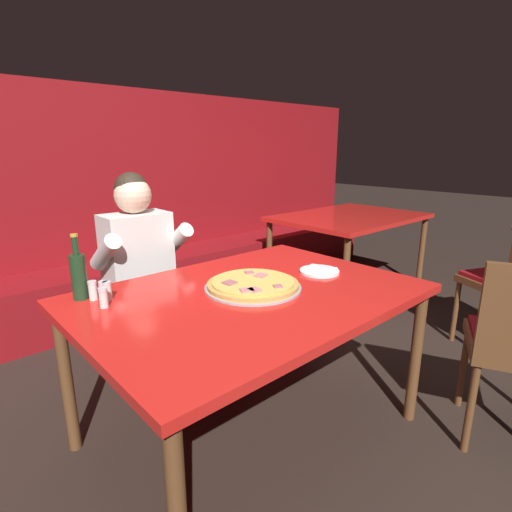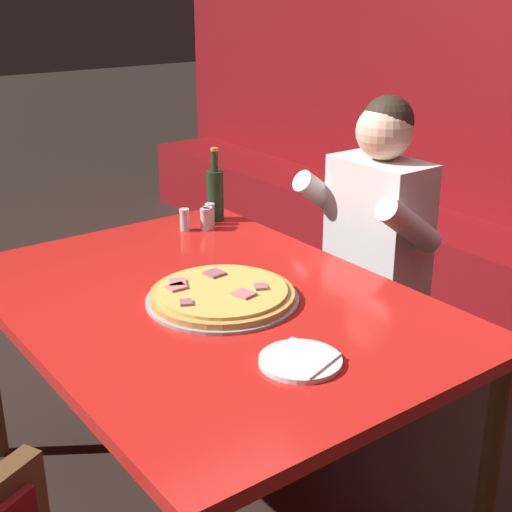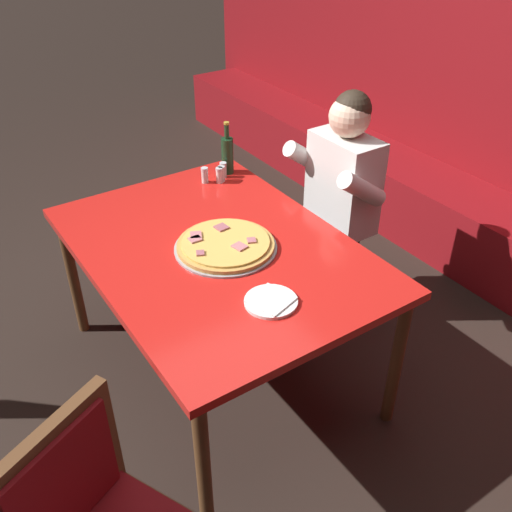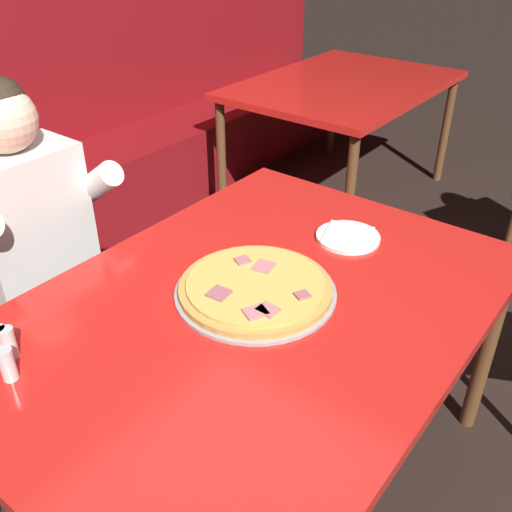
{
  "view_description": "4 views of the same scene",
  "coord_description": "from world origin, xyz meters",
  "px_view_note": "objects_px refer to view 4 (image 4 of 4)",
  "views": [
    {
      "loc": [
        -1.14,
        -1.31,
        1.41
      ],
      "look_at": [
        0.14,
        0.12,
        0.89
      ],
      "focal_mm": 28.0,
      "sensor_mm": 36.0,
      "label": 1
    },
    {
      "loc": [
        1.65,
        -1.05,
        1.66
      ],
      "look_at": [
        -0.06,
        0.23,
        0.83
      ],
      "focal_mm": 50.0,
      "sensor_mm": 36.0,
      "label": 2
    },
    {
      "loc": [
        1.87,
        -1.04,
        2.16
      ],
      "look_at": [
        0.12,
        0.13,
        0.73
      ],
      "focal_mm": 40.0,
      "sensor_mm": 36.0,
      "label": 3
    },
    {
      "loc": [
        -1.0,
        -0.78,
        1.71
      ],
      "look_at": [
        0.1,
        0.07,
        0.84
      ],
      "focal_mm": 40.0,
      "sensor_mm": 36.0,
      "label": 4
    }
  ],
  "objects_px": {
    "diner_seated_blue_shirt": "(47,251)",
    "shaker_oregano": "(9,344)",
    "pizza": "(255,288)",
    "plate_white_paper": "(348,237)",
    "main_dining_table": "(254,322)",
    "shaker_parmesan": "(8,366)",
    "background_dining_table": "(344,93)",
    "shaker_red_pepper_flakes": "(1,343)"
  },
  "relations": [
    {
      "from": "pizza",
      "to": "shaker_parmesan",
      "type": "xyz_separation_m",
      "value": [
        -0.61,
        0.24,
        0.02
      ]
    },
    {
      "from": "diner_seated_blue_shirt",
      "to": "shaker_oregano",
      "type": "bearing_deg",
      "value": -131.77
    },
    {
      "from": "background_dining_table",
      "to": "main_dining_table",
      "type": "bearing_deg",
      "value": -155.93
    },
    {
      "from": "shaker_red_pepper_flakes",
      "to": "main_dining_table",
      "type": "bearing_deg",
      "value": -33.1
    },
    {
      "from": "shaker_red_pepper_flakes",
      "to": "diner_seated_blue_shirt",
      "type": "bearing_deg",
      "value": 46.31
    },
    {
      "from": "shaker_oregano",
      "to": "diner_seated_blue_shirt",
      "type": "relative_size",
      "value": 0.07
    },
    {
      "from": "shaker_oregano",
      "to": "plate_white_paper",
      "type": "bearing_deg",
      "value": -19.92
    },
    {
      "from": "main_dining_table",
      "to": "shaker_parmesan",
      "type": "relative_size",
      "value": 17.82
    },
    {
      "from": "plate_white_paper",
      "to": "shaker_parmesan",
      "type": "xyz_separation_m",
      "value": [
        -1.04,
        0.3,
        0.03
      ]
    },
    {
      "from": "main_dining_table",
      "to": "shaker_oregano",
      "type": "bearing_deg",
      "value": 147.86
    },
    {
      "from": "pizza",
      "to": "main_dining_table",
      "type": "bearing_deg",
      "value": -146.09
    },
    {
      "from": "main_dining_table",
      "to": "background_dining_table",
      "type": "distance_m",
      "value": 2.33
    },
    {
      "from": "main_dining_table",
      "to": "shaker_parmesan",
      "type": "xyz_separation_m",
      "value": [
        -0.58,
        0.27,
        0.1
      ]
    },
    {
      "from": "main_dining_table",
      "to": "shaker_oregano",
      "type": "xyz_separation_m",
      "value": [
        -0.53,
        0.33,
        0.1
      ]
    },
    {
      "from": "pizza",
      "to": "shaker_parmesan",
      "type": "height_order",
      "value": "shaker_parmesan"
    },
    {
      "from": "shaker_red_pepper_flakes",
      "to": "shaker_oregano",
      "type": "xyz_separation_m",
      "value": [
        0.01,
        -0.02,
        0.0
      ]
    },
    {
      "from": "main_dining_table",
      "to": "diner_seated_blue_shirt",
      "type": "xyz_separation_m",
      "value": [
        -0.14,
        0.78,
        0.01
      ]
    },
    {
      "from": "main_dining_table",
      "to": "pizza",
      "type": "xyz_separation_m",
      "value": [
        0.04,
        0.03,
        0.08
      ]
    },
    {
      "from": "main_dining_table",
      "to": "plate_white_paper",
      "type": "distance_m",
      "value": 0.47
    },
    {
      "from": "pizza",
      "to": "plate_white_paper",
      "type": "bearing_deg",
      "value": -7.13
    },
    {
      "from": "shaker_parmesan",
      "to": "background_dining_table",
      "type": "height_order",
      "value": "shaker_parmesan"
    },
    {
      "from": "pizza",
      "to": "shaker_oregano",
      "type": "distance_m",
      "value": 0.65
    },
    {
      "from": "shaker_parmesan",
      "to": "background_dining_table",
      "type": "bearing_deg",
      "value": 14.15
    },
    {
      "from": "shaker_red_pepper_flakes",
      "to": "shaker_parmesan",
      "type": "distance_m",
      "value": 0.09
    },
    {
      "from": "pizza",
      "to": "background_dining_table",
      "type": "relative_size",
      "value": 0.32
    },
    {
      "from": "background_dining_table",
      "to": "shaker_parmesan",
      "type": "bearing_deg",
      "value": -165.85
    },
    {
      "from": "plate_white_paper",
      "to": "main_dining_table",
      "type": "bearing_deg",
      "value": 176.64
    },
    {
      "from": "shaker_oregano",
      "to": "shaker_parmesan",
      "type": "bearing_deg",
      "value": -123.95
    },
    {
      "from": "plate_white_paper",
      "to": "shaker_red_pepper_flakes",
      "type": "distance_m",
      "value": 1.08
    },
    {
      "from": "main_dining_table",
      "to": "diner_seated_blue_shirt",
      "type": "bearing_deg",
      "value": 99.84
    },
    {
      "from": "main_dining_table",
      "to": "pizza",
      "type": "relative_size",
      "value": 3.34
    },
    {
      "from": "pizza",
      "to": "plate_white_paper",
      "type": "distance_m",
      "value": 0.43
    },
    {
      "from": "shaker_parmesan",
      "to": "background_dining_table",
      "type": "xyz_separation_m",
      "value": [
        2.71,
        0.68,
        -0.11
      ]
    },
    {
      "from": "main_dining_table",
      "to": "shaker_red_pepper_flakes",
      "type": "bearing_deg",
      "value": 146.9
    },
    {
      "from": "plate_white_paper",
      "to": "background_dining_table",
      "type": "height_order",
      "value": "plate_white_paper"
    },
    {
      "from": "pizza",
      "to": "plate_white_paper",
      "type": "relative_size",
      "value": 2.18
    },
    {
      "from": "shaker_parmesan",
      "to": "shaker_oregano",
      "type": "relative_size",
      "value": 1.0
    },
    {
      "from": "background_dining_table",
      "to": "plate_white_paper",
      "type": "bearing_deg",
      "value": -149.54
    },
    {
      "from": "plate_white_paper",
      "to": "shaker_red_pepper_flakes",
      "type": "xyz_separation_m",
      "value": [
        -1.01,
        0.38,
        0.03
      ]
    },
    {
      "from": "shaker_red_pepper_flakes",
      "to": "pizza",
      "type": "bearing_deg",
      "value": -29.4
    },
    {
      "from": "pizza",
      "to": "diner_seated_blue_shirt",
      "type": "height_order",
      "value": "diner_seated_blue_shirt"
    },
    {
      "from": "plate_white_paper",
      "to": "shaker_oregano",
      "type": "xyz_separation_m",
      "value": [
        -1.0,
        0.36,
        0.03
      ]
    }
  ]
}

